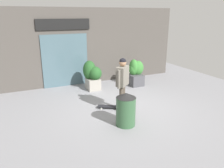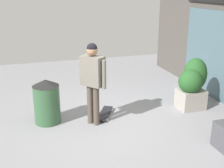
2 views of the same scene
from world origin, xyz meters
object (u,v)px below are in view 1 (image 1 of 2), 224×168
Objects in this scene: planter_box_right at (92,75)px; trash_bin at (126,109)px; planter_box_left at (135,72)px; skateboarder at (122,79)px; skateboard at (109,107)px.

planter_box_right is 1.25× the size of trash_bin.
planter_box_left is 3.87m from trash_bin.
trash_bin is at bearing -124.08° from planter_box_left.
skateboarder reaches higher than skateboard.
planter_box_left is (2.12, 1.94, 0.53)m from skateboard.
skateboarder is at bearing 162.52° from skateboard.
skateboarder is at bearing 68.93° from trash_bin.
planter_box_left is at bearing 55.92° from trash_bin.
planter_box_right is at bearing -36.71° from skateboarder.
trash_bin is (-0.21, -3.43, -0.14)m from planter_box_right.
planter_box_left is at bearing -6.35° from planter_box_right.
skateboarder is 2.17× the size of skateboard.
skateboard is at bearing 87.65° from trash_bin.
planter_box_right is at bearing 86.52° from trash_bin.
planter_box_right reaches higher than trash_bin.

